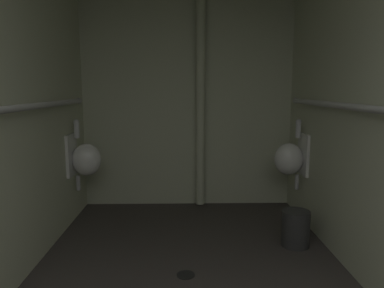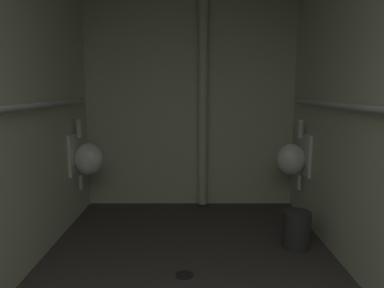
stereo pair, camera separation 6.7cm
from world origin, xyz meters
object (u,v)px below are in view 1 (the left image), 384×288
(urinal_left_mid, at_px, (85,159))
(standpipe_back_wall, at_px, (201,101))
(waste_bin, at_px, (296,228))
(urinal_right_mid, at_px, (291,158))
(floor_drain, at_px, (186,275))

(urinal_left_mid, relative_size, standpipe_back_wall, 0.30)
(urinal_left_mid, bearing_deg, waste_bin, -18.16)
(waste_bin, bearing_deg, urinal_right_mid, 78.94)
(urinal_right_mid, bearing_deg, urinal_left_mid, 179.69)
(standpipe_back_wall, relative_size, floor_drain, 17.71)
(urinal_right_mid, xyz_separation_m, floor_drain, (-1.12, -1.16, -0.68))
(standpipe_back_wall, xyz_separation_m, waste_bin, (0.81, -1.14, -1.10))
(standpipe_back_wall, distance_m, floor_drain, 2.08)
(floor_drain, xyz_separation_m, waste_bin, (0.99, 0.50, 0.16))
(standpipe_back_wall, bearing_deg, urinal_right_mid, -27.33)
(urinal_left_mid, distance_m, standpipe_back_wall, 1.45)
(standpipe_back_wall, height_order, waste_bin, standpipe_back_wall)
(urinal_left_mid, xyz_separation_m, floor_drain, (1.06, -1.17, -0.68))
(standpipe_back_wall, distance_m, waste_bin, 1.78)
(urinal_right_mid, distance_m, standpipe_back_wall, 1.21)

